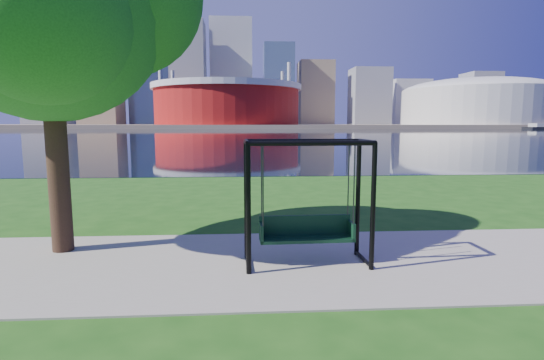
{
  "coord_description": "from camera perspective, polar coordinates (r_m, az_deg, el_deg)",
  "views": [
    {
      "loc": [
        -0.8,
        -7.78,
        2.48
      ],
      "look_at": [
        -0.29,
        0.0,
        1.44
      ],
      "focal_mm": 28.0,
      "sensor_mm": 36.0,
      "label": 1
    }
  ],
  "objects": [
    {
      "name": "ground",
      "position": [
        8.21,
        2.04,
        -10.01
      ],
      "size": [
        900.0,
        900.0,
        0.0
      ],
      "primitive_type": "plane",
      "color": "#1E5114",
      "rests_on": "ground"
    },
    {
      "name": "far_bank",
      "position": [
        313.79,
        -3.67,
        7.28
      ],
      "size": [
        900.0,
        228.0,
        2.0
      ],
      "primitive_type": "cube",
      "color": "#937F60",
      "rests_on": "ground"
    },
    {
      "name": "path",
      "position": [
        7.73,
        2.43,
        -11.02
      ],
      "size": [
        120.0,
        4.0,
        0.03
      ],
      "primitive_type": "cube",
      "color": "#9E937F",
      "rests_on": "ground"
    },
    {
      "name": "stadium",
      "position": [
        243.24,
        -6.05,
        10.29
      ],
      "size": [
        83.0,
        83.0,
        32.0
      ],
      "color": "maroon",
      "rests_on": "far_bank"
    },
    {
      "name": "arena",
      "position": [
        278.51,
        25.79,
        9.58
      ],
      "size": [
        84.0,
        84.0,
        26.56
      ],
      "color": "beige",
      "rests_on": "far_bank"
    },
    {
      "name": "river",
      "position": [
        109.81,
        -3.39,
        6.27
      ],
      "size": [
        900.0,
        180.0,
        0.02
      ],
      "primitive_type": "cube",
      "color": "black",
      "rests_on": "ground"
    },
    {
      "name": "skyline",
      "position": [
        328.9,
        -4.49,
        13.38
      ],
      "size": [
        392.0,
        66.0,
        96.5
      ],
      "color": "gray",
      "rests_on": "far_bank"
    },
    {
      "name": "swing",
      "position": [
        7.42,
        4.69,
        -3.4
      ],
      "size": [
        2.19,
        1.0,
        2.21
      ],
      "rotation": [
        0.0,
        0.0,
        0.03
      ],
      "color": "black",
      "rests_on": "ground"
    }
  ]
}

